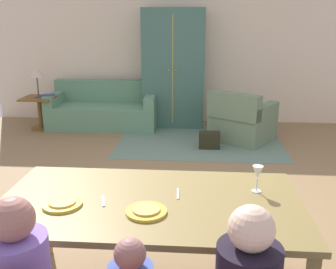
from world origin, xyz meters
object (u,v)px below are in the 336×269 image
at_px(armoire, 174,69).
at_px(side_table, 40,108).
at_px(armchair, 241,121).
at_px(table_lamp, 36,73).
at_px(handbag, 209,140).
at_px(couch, 104,110).
at_px(book_lower, 50,97).
at_px(wine_glass, 258,173).
at_px(book_upper, 47,95).
at_px(dining_table, 150,208).
at_px(plate_near_child, 146,212).
at_px(plate_near_man, 62,204).

xyz_separation_m(armoire, side_table, (-2.37, -0.46, -0.67)).
height_order(armchair, table_lamp, table_lamp).
bearing_deg(handbag, couch, 148.65).
xyz_separation_m(side_table, book_lower, (0.21, -0.04, 0.22)).
xyz_separation_m(armoire, table_lamp, (-2.37, -0.46, -0.04)).
distance_m(wine_glass, handbag, 3.29).
relative_size(book_upper, handbag, 0.69).
bearing_deg(wine_glass, side_table, 128.16).
bearing_deg(handbag, side_table, 163.31).
bearing_deg(armoire, side_table, -168.91).
height_order(wine_glass, handbag, wine_glass).
bearing_deg(side_table, armchair, -7.20).
relative_size(armchair, book_lower, 5.39).
bearing_deg(dining_table, wine_glass, 14.27).
bearing_deg(plate_near_child, side_table, 119.39).
height_order(armoire, side_table, armoire).
bearing_deg(armchair, couch, 163.80).
distance_m(plate_near_man, book_lower, 4.70).
distance_m(dining_table, plate_near_child, 0.19).
distance_m(plate_near_man, couch, 4.76).
bearing_deg(dining_table, plate_near_man, -167.49).
bearing_deg(wine_glass, armoire, 100.57).
height_order(armchair, armoire, armoire).
distance_m(armchair, book_upper, 3.38).
height_order(wine_glass, side_table, wine_glass).
bearing_deg(plate_near_man, wine_glass, 13.51).
distance_m(plate_near_child, side_table, 5.13).
bearing_deg(book_upper, handbag, -16.93).
bearing_deg(table_lamp, plate_near_man, -65.87).
bearing_deg(side_table, wine_glass, -51.84).
bearing_deg(side_table, handbag, -16.69).
height_order(armchair, side_table, armchair).
height_order(armoire, handbag, armoire).
bearing_deg(book_upper, armchair, -6.91).
bearing_deg(handbag, armchair, 41.16).
height_order(wine_glass, table_lamp, table_lamp).
relative_size(armoire, table_lamp, 3.89).
relative_size(dining_table, book_lower, 8.94).
bearing_deg(book_upper, armoire, 12.94).
distance_m(wine_glass, side_table, 5.23).
distance_m(dining_table, table_lamp, 4.97).
xyz_separation_m(plate_near_child, handbag, (0.49, 3.55, -0.64)).
xyz_separation_m(wine_glass, armoire, (-0.85, 4.56, 0.16)).
height_order(dining_table, plate_near_child, plate_near_child).
relative_size(wine_glass, table_lamp, 0.34).
distance_m(couch, book_lower, 0.98).
xyz_separation_m(armchair, book_lower, (-3.31, 0.41, 0.28)).
distance_m(plate_near_child, armoire, 4.93).
xyz_separation_m(wine_glass, handbag, (-0.21, 3.19, -0.76)).
xyz_separation_m(side_table, table_lamp, (0.00, 0.00, 0.63)).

